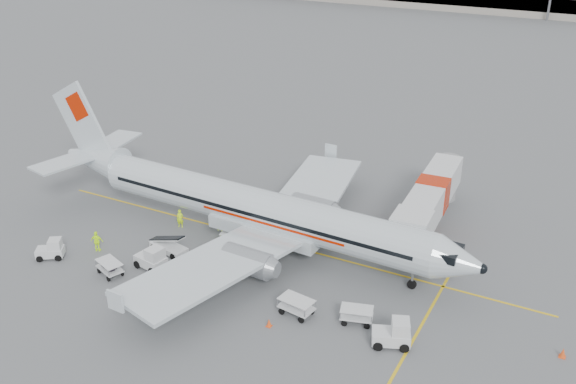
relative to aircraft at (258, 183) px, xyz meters
name	(u,v)px	position (x,y,z in m)	size (l,w,h in m)	color
ground	(277,243)	(1.25, 0.77, -5.41)	(360.00, 360.00, 0.00)	#56595B
stripe_lead	(277,242)	(1.25, 0.77, -5.41)	(44.00, 0.20, 0.01)	yellow
stripe_cross	(409,348)	(15.25, -7.23, -5.41)	(0.20, 20.00, 0.01)	yellow
aircraft	(258,183)	(0.00, 0.00, 0.00)	(39.27, 30.78, 10.83)	silver
jet_bridge	(431,205)	(11.65, 9.13, -3.14)	(3.24, 17.29, 4.54)	silver
belt_loader	(168,239)	(-5.65, -4.66, -4.25)	(4.31, 1.62, 2.33)	silver
tug_fore	(391,332)	(14.09, -7.39, -4.47)	(2.43, 1.39, 1.88)	silver
tug_mid	(150,257)	(-5.41, -7.21, -4.47)	(2.43, 1.39, 1.88)	silver
tug_aft	(50,249)	(-13.43, -9.76, -4.61)	(2.08, 1.19, 1.61)	silver
cart_loaded_a	(110,268)	(-7.53, -9.44, -4.85)	(2.17, 1.28, 1.13)	silver
cart_loaded_b	(234,239)	(-1.62, -1.23, -4.85)	(2.15, 1.27, 1.12)	silver
cart_empty_a	(296,307)	(7.26, -7.32, -4.80)	(2.37, 1.40, 1.24)	silver
cart_empty_b	(357,315)	(11.25, -6.25, -4.85)	(2.17, 1.28, 1.13)	silver
cone_nose	(563,353)	(23.99, -3.53, -5.07)	(0.42, 0.42, 0.68)	#F24D16
cone_port	(298,180)	(-2.64, 12.33, -5.11)	(0.37, 0.37, 0.61)	#F24D16
cone_stbd	(269,323)	(6.26, -9.39, -5.11)	(0.37, 0.37, 0.61)	#F24D16
crew_a	(180,218)	(-7.44, -0.73, -4.60)	(0.60, 0.39, 1.64)	#CEFF10
crew_b	(222,229)	(-3.14, -0.73, -4.57)	(0.82, 0.64, 1.69)	#CEFF10
crew_c	(246,241)	(-0.32, -1.50, -4.51)	(1.16, 0.67, 1.80)	#CEFF10
crew_d	(97,241)	(-10.86, -7.20, -4.54)	(1.03, 0.43, 1.75)	#CEFF10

